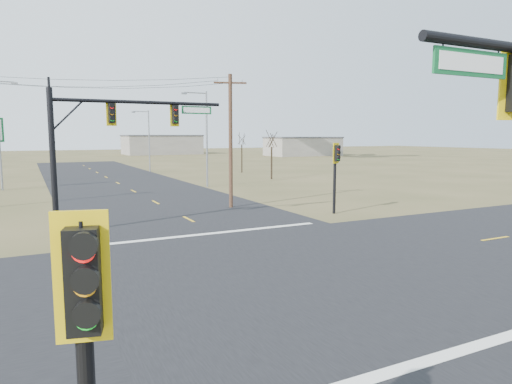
# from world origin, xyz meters

# --- Properties ---
(ground) EXTENTS (320.00, 320.00, 0.00)m
(ground) POSITION_xyz_m (0.00, 0.00, 0.00)
(ground) COLOR brown
(ground) RESTS_ON ground
(road_ew) EXTENTS (160.00, 14.00, 0.02)m
(road_ew) POSITION_xyz_m (0.00, 0.00, 0.01)
(road_ew) COLOR black
(road_ew) RESTS_ON ground
(road_ns) EXTENTS (14.00, 160.00, 0.02)m
(road_ns) POSITION_xyz_m (0.00, 0.00, 0.01)
(road_ns) COLOR black
(road_ns) RESTS_ON ground
(stop_bar_near) EXTENTS (12.00, 0.40, 0.01)m
(stop_bar_near) POSITION_xyz_m (0.00, -7.50, 0.03)
(stop_bar_near) COLOR silver
(stop_bar_near) RESTS_ON road_ns
(stop_bar_far) EXTENTS (12.00, 0.40, 0.01)m
(stop_bar_far) POSITION_xyz_m (0.00, 7.50, 0.03)
(stop_bar_far) COLOR silver
(stop_bar_far) RESTS_ON road_ns
(mast_arm_far) EXTENTS (9.33, 0.49, 7.56)m
(mast_arm_far) POSITION_xyz_m (-4.65, 11.04, 5.43)
(mast_arm_far) COLOR black
(mast_arm_far) RESTS_ON ground
(pedestal_signal_ne) EXTENTS (0.64, 0.56, 4.70)m
(pedestal_signal_ne) POSITION_xyz_m (9.33, 9.65, 3.39)
(pedestal_signal_ne) COLOR black
(pedestal_signal_ne) RESTS_ON ground
(pedestal_signal_sw) EXTENTS (0.64, 0.56, 4.44)m
(pedestal_signal_sw) POSITION_xyz_m (-8.31, -9.87, 3.24)
(pedestal_signal_sw) COLOR black
(pedestal_signal_sw) RESTS_ON ground
(utility_pole_near) EXTENTS (2.22, 0.81, 9.38)m
(utility_pole_near) POSITION_xyz_m (4.23, 15.17, 4.88)
(utility_pole_near) COLOR #4C3120
(utility_pole_near) RESTS_ON ground
(streetlight_a) EXTENTS (2.63, 0.28, 9.46)m
(streetlight_a) POSITION_xyz_m (7.23, 28.41, 5.31)
(streetlight_a) COLOR gray
(streetlight_a) RESTS_ON ground
(streetlight_b) EXTENTS (2.42, 0.38, 8.65)m
(streetlight_b) POSITION_xyz_m (6.79, 50.19, 4.85)
(streetlight_b) COLOR gray
(streetlight_b) RESTS_ON ground
(bare_tree_c) EXTENTS (3.31, 3.31, 6.10)m
(bare_tree_c) POSITION_xyz_m (17.22, 32.83, 4.79)
(bare_tree_c) COLOR black
(bare_tree_c) RESTS_ON ground
(bare_tree_d) EXTENTS (2.93, 2.93, 5.86)m
(bare_tree_d) POSITION_xyz_m (18.09, 43.01, 4.72)
(bare_tree_d) COLOR black
(bare_tree_d) RESTS_ON ground
(warehouse_mid) EXTENTS (20.00, 12.00, 5.00)m
(warehouse_mid) POSITION_xyz_m (25.00, 110.00, 2.50)
(warehouse_mid) COLOR gray
(warehouse_mid) RESTS_ON ground
(warehouse_right) EXTENTS (18.00, 10.00, 4.50)m
(warehouse_right) POSITION_xyz_m (55.00, 85.00, 2.25)
(warehouse_right) COLOR gray
(warehouse_right) RESTS_ON ground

